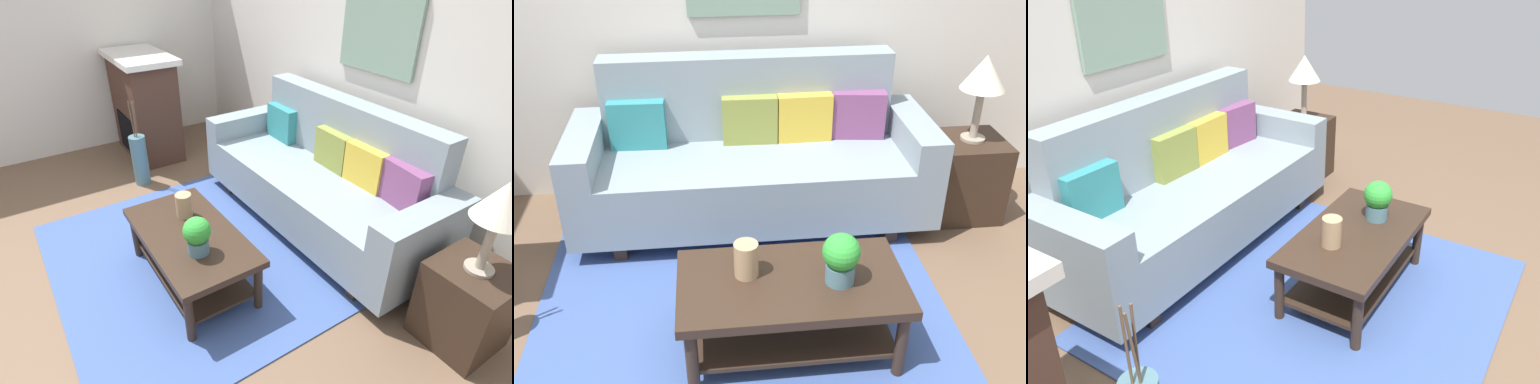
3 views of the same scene
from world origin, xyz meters
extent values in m
plane|color=brown|center=(0.00, 0.00, 0.00)|extent=(9.25, 9.25, 0.00)
cube|color=silver|center=(0.00, 2.13, 1.35)|extent=(5.25, 0.10, 2.70)
cube|color=silver|center=(-2.67, 0.54, 1.35)|extent=(0.10, 5.08, 2.70)
cube|color=#3D5693|center=(0.00, 0.50, 0.01)|extent=(2.26, 2.16, 0.01)
cube|color=gray|center=(0.15, 1.53, 0.32)|extent=(1.92, 0.84, 0.40)
cube|color=gray|center=(0.15, 1.85, 0.80)|extent=(1.92, 0.20, 0.56)
cube|color=gray|center=(-0.91, 1.53, 0.42)|extent=(0.20, 0.84, 0.60)
cube|color=gray|center=(1.20, 1.53, 0.42)|extent=(0.20, 0.84, 0.60)
cube|color=#332319|center=(-0.71, 1.53, 0.06)|extent=(0.08, 0.74, 0.12)
cube|color=#332319|center=(1.00, 1.53, 0.06)|extent=(0.08, 0.74, 0.12)
cube|color=teal|center=(-0.58, 1.72, 0.68)|extent=(0.36, 0.13, 0.32)
cube|color=olive|center=(0.15, 1.72, 0.68)|extent=(0.36, 0.13, 0.32)
cube|color=gold|center=(0.51, 1.72, 0.68)|extent=(0.36, 0.12, 0.32)
cube|color=#7A4270|center=(0.87, 1.72, 0.68)|extent=(0.37, 0.16, 0.32)
cube|color=#332319|center=(0.23, 0.33, 0.41)|extent=(1.10, 0.60, 0.05)
cube|color=#332319|center=(0.23, 0.33, 0.12)|extent=(0.98, 0.50, 0.02)
cylinder|color=#332319|center=(-0.26, 0.08, 0.19)|extent=(0.06, 0.06, 0.38)
cylinder|color=#332319|center=(0.72, 0.08, 0.19)|extent=(0.06, 0.06, 0.38)
cylinder|color=#332319|center=(-0.26, 0.58, 0.19)|extent=(0.06, 0.06, 0.38)
cylinder|color=#332319|center=(0.72, 0.58, 0.19)|extent=(0.06, 0.06, 0.38)
cylinder|color=tan|center=(0.01, 0.40, 0.52)|extent=(0.12, 0.12, 0.18)
cylinder|color=slate|center=(0.45, 0.29, 0.48)|extent=(0.14, 0.14, 0.10)
sphere|color=green|center=(0.45, 0.29, 0.60)|extent=(0.18, 0.18, 0.18)
cube|color=#332319|center=(1.60, 1.49, 0.28)|extent=(0.44, 0.44, 0.56)
cylinder|color=gray|center=(1.60, 1.49, 0.57)|extent=(0.16, 0.16, 0.02)
cylinder|color=gray|center=(1.60, 1.49, 0.74)|extent=(0.05, 0.05, 0.35)
cone|color=beige|center=(1.60, 1.49, 1.02)|extent=(0.28, 0.28, 0.22)
cube|color=#472D23|center=(-2.07, 0.86, 0.55)|extent=(0.90, 0.50, 1.10)
cube|color=black|center=(-2.07, 0.61, 0.30)|extent=(0.52, 0.02, 0.44)
cube|color=silver|center=(-2.07, 0.86, 1.13)|extent=(1.02, 0.58, 0.06)
cylinder|color=slate|center=(-1.40, 0.52, 0.26)|extent=(0.16, 0.16, 0.52)
cylinder|color=brown|center=(-1.38, 0.52, 0.70)|extent=(0.03, 0.01, 0.36)
cylinder|color=brown|center=(-1.41, 0.54, 0.70)|extent=(0.03, 0.03, 0.36)
cylinder|color=brown|center=(-1.41, 0.50, 0.70)|extent=(0.04, 0.02, 0.36)
cube|color=gray|center=(0.15, 2.06, 1.58)|extent=(0.74, 0.03, 0.60)
camera|label=1|loc=(2.37, -0.51, 2.12)|focal=28.38mm
camera|label=2|loc=(-0.13, -1.88, 2.21)|focal=41.32mm
camera|label=3|loc=(-2.37, -0.75, 2.10)|focal=36.93mm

